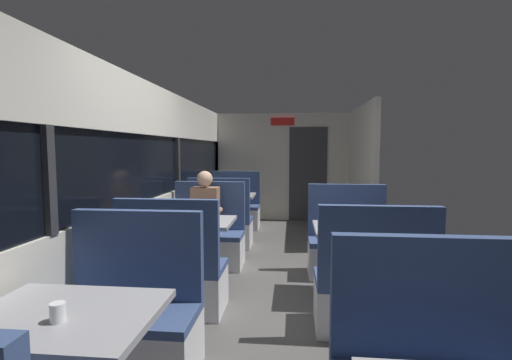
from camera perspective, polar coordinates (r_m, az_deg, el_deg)
ground_plane at (r=4.03m, az=2.32°, el=-17.74°), size 3.30×9.20×0.02m
carriage_window_panel_left at (r=4.09m, az=-18.37°, el=-1.42°), size 0.09×8.48×2.30m
carriage_end_bulkhead at (r=7.92m, az=4.54°, el=1.95°), size 2.90×0.11×2.30m
carriage_aisle_panel_right at (r=6.84m, az=16.09°, el=1.42°), size 0.08×2.40×2.30m
dining_table_near_window at (r=2.16m, az=-27.69°, el=-20.29°), size 0.90×0.70×0.74m
bench_near_window_facing_entry at (r=2.84m, az=-19.14°, el=-20.60°), size 0.95×0.50×1.10m
dining_table_mid_window at (r=4.21m, az=-9.83°, el=-7.55°), size 0.90×0.70×0.74m
bench_mid_window_facing_end at (r=3.65m, az=-12.78°, el=-14.64°), size 0.95×0.50×1.10m
bench_mid_window_facing_entry at (r=4.94m, az=-7.58°, el=-9.37°), size 0.95×0.50×1.10m
dining_table_far_window at (r=6.45m, az=-4.29°, el=-3.16°), size 0.90×0.70×0.74m
bench_far_window_facing_end at (r=5.83m, az=-5.46°, el=-7.15°), size 0.95×0.50×1.10m
bench_far_window_facing_entry at (r=7.18m, az=-3.31°, el=-4.85°), size 0.95×0.50×1.10m
dining_table_rear_aisle at (r=3.92m, az=15.71°, el=-8.56°), size 0.90×0.70×0.74m
bench_rear_aisle_facing_end at (r=3.36m, az=17.74°, el=-16.49°), size 0.95×0.50×1.10m
bench_rear_aisle_facing_entry at (r=4.67m, az=14.11°, el=-10.31°), size 0.95×0.50×1.10m
seated_passenger at (r=4.82m, az=-7.81°, el=-7.17°), size 0.47×0.55×1.26m
coffee_cup_primary at (r=2.01m, az=-28.53°, el=-17.69°), size 0.07×0.07×0.09m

